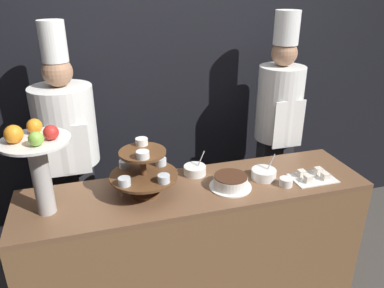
{
  "coord_description": "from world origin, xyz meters",
  "views": [
    {
      "loc": [
        -0.59,
        -1.64,
        2.07
      ],
      "look_at": [
        0.0,
        0.38,
        1.14
      ],
      "focal_mm": 35.0,
      "sensor_mm": 36.0,
      "label": 1
    }
  ],
  "objects": [
    {
      "name": "wall_back",
      "position": [
        0.0,
        1.2,
        1.4
      ],
      "size": [
        10.0,
        0.06,
        2.8
      ],
      "color": "black",
      "rests_on": "ground_plane"
    },
    {
      "name": "buffet_counter",
      "position": [
        0.0,
        0.28,
        0.45
      ],
      "size": [
        2.16,
        0.55,
        0.89
      ],
      "color": "brown",
      "rests_on": "ground_plane"
    },
    {
      "name": "tiered_stand",
      "position": [
        -0.32,
        0.3,
        1.05
      ],
      "size": [
        0.4,
        0.4,
        0.32
      ],
      "color": "brown",
      "rests_on": "buffet_counter"
    },
    {
      "name": "fruit_pedestal",
      "position": [
        -0.87,
        0.25,
        1.23
      ],
      "size": [
        0.36,
        0.36,
        0.53
      ],
      "color": "#B2ADA8",
      "rests_on": "buffet_counter"
    },
    {
      "name": "cake_round",
      "position": [
        0.2,
        0.22,
        0.93
      ],
      "size": [
        0.26,
        0.26,
        0.08
      ],
      "color": "white",
      "rests_on": "buffet_counter"
    },
    {
      "name": "cup_white",
      "position": [
        0.54,
        0.14,
        0.92
      ],
      "size": [
        0.08,
        0.08,
        0.05
      ],
      "color": "white",
      "rests_on": "buffet_counter"
    },
    {
      "name": "cake_square_tray",
      "position": [
        0.75,
        0.17,
        0.91
      ],
      "size": [
        0.28,
        0.19,
        0.05
      ],
      "color": "white",
      "rests_on": "buffet_counter"
    },
    {
      "name": "serving_bowl_near",
      "position": [
        0.45,
        0.27,
        0.93
      ],
      "size": [
        0.16,
        0.16,
        0.16
      ],
      "color": "white",
      "rests_on": "buffet_counter"
    },
    {
      "name": "serving_bowl_far",
      "position": [
        0.04,
        0.44,
        0.92
      ],
      "size": [
        0.15,
        0.15,
        0.16
      ],
      "color": "white",
      "rests_on": "buffet_counter"
    },
    {
      "name": "chef_left",
      "position": [
        -0.75,
        0.82,
        0.99
      ],
      "size": [
        0.4,
        0.4,
        1.85
      ],
      "color": "#28282D",
      "rests_on": "ground_plane"
    },
    {
      "name": "chef_center_left",
      "position": [
        0.83,
        0.82,
        1.04
      ],
      "size": [
        0.35,
        0.35,
        1.87
      ],
      "color": "#28282D",
      "rests_on": "ground_plane"
    }
  ]
}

